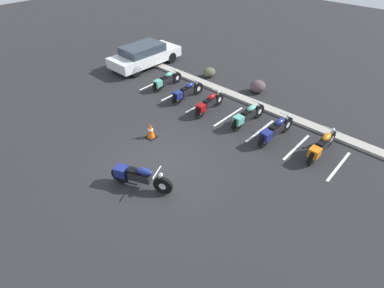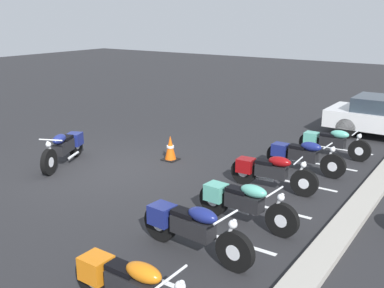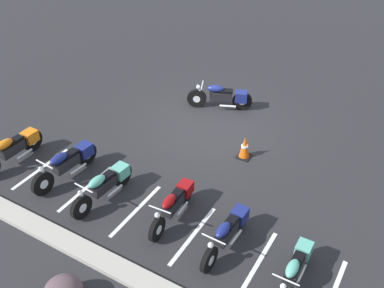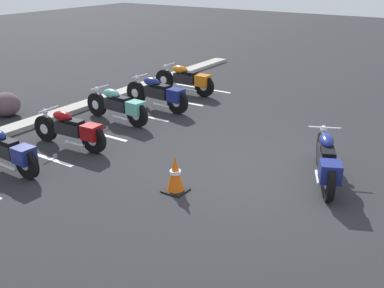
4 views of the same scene
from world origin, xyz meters
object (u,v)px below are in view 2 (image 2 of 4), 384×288
parked_bike_2 (269,171)px  parked_bike_3 (241,201)px  parked_bike_0 (330,142)px  parked_bike_5 (129,285)px  parked_bike_4 (190,227)px  parked_bike_1 (301,155)px  traffic_cone (170,149)px  motorcycle_navy_featured (65,147)px

parked_bike_2 → parked_bike_3: parked_bike_3 is taller
parked_bike_0 → parked_bike_5: size_ratio=0.91×
parked_bike_4 → parked_bike_5: size_ratio=1.02×
parked_bike_1 → parked_bike_3: size_ratio=0.97×
parked_bike_4 → traffic_cone: (-3.77, -3.23, -0.14)m
motorcycle_navy_featured → parked_bike_1: bearing=94.8°
parked_bike_2 → parked_bike_5: (5.13, 0.40, 0.03)m
motorcycle_navy_featured → parked_bike_2: motorcycle_navy_featured is taller
parked_bike_4 → motorcycle_navy_featured: bearing=164.5°
traffic_cone → motorcycle_navy_featured: bearing=-49.7°
parked_bike_2 → traffic_cone: (-0.44, -3.10, -0.10)m
parked_bike_1 → traffic_cone: 3.45m
parked_bike_0 → parked_bike_1: bearing=-97.5°
parked_bike_3 → parked_bike_4: size_ratio=0.96×
parked_bike_1 → traffic_cone: parked_bike_1 is taller
parked_bike_0 → parked_bike_1: size_ratio=0.96×
parked_bike_4 → parked_bike_0: bearing=92.3°
parked_bike_4 → parked_bike_2: bearing=96.7°
parked_bike_1 → parked_bike_4: 4.87m
parked_bike_2 → parked_bike_4: 3.33m
parked_bike_0 → parked_bike_1: (1.66, -0.21, 0.01)m
parked_bike_3 → traffic_cone: 4.13m
motorcycle_navy_featured → parked_bike_0: motorcycle_navy_featured is taller
parked_bike_1 → parked_bike_5: bearing=-86.2°
motorcycle_navy_featured → parked_bike_5: size_ratio=0.94×
parked_bike_1 → parked_bike_2: bearing=-94.3°
parked_bike_0 → parked_bike_4: bearing=-92.4°
parked_bike_0 → motorcycle_navy_featured: bearing=-141.0°
parked_bike_4 → parked_bike_1: bearing=94.1°
parked_bike_4 → traffic_cone: bearing=135.2°
motorcycle_navy_featured → parked_bike_3: motorcycle_navy_featured is taller
parked_bike_5 → parked_bike_3: bearing=92.4°
parked_bike_5 → traffic_cone: bearing=123.1°
parked_bike_2 → parked_bike_1: bearing=80.4°
parked_bike_0 → traffic_cone: size_ratio=2.89×
parked_bike_2 → traffic_cone: bearing=168.5°
parked_bike_4 → parked_bike_5: 1.82m
motorcycle_navy_featured → parked_bike_4: parked_bike_4 is taller
parked_bike_1 → parked_bike_4: bearing=-88.7°
parked_bike_3 → parked_bike_1: bearing=96.5°
parked_bike_2 → parked_bike_3: size_ratio=0.97×
parked_bike_1 → parked_bike_4: (4.87, -0.04, 0.03)m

